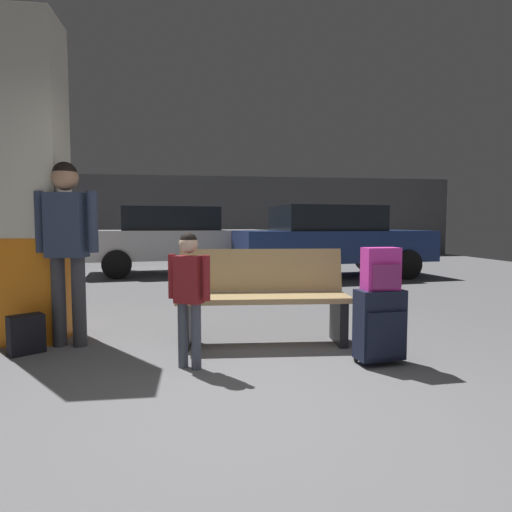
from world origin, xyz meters
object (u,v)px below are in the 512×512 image
object	(u,v)px
adult	(67,234)
structural_pillar	(33,183)
child	(189,285)
parked_car_near	(330,239)
backpack_dark_floor	(26,334)
parked_car_far	(175,238)
bench	(263,296)
backpack_bright	(381,269)
suitcase	(380,325)

from	to	relation	value
adult	structural_pillar	bearing A→B (deg)	141.96
child	parked_car_near	xyz separation A→B (m)	(2.89, 5.58, 0.15)
adult	backpack_dark_floor	size ratio (longest dim) A/B	4.98
parked_car_near	child	bearing A→B (deg)	-117.38
structural_pillar	parked_car_far	world-z (taller)	structural_pillar
bench	adult	size ratio (longest dim) A/B	0.96
child	parked_car_near	world-z (taller)	parked_car_near
parked_car_far	backpack_bright	bearing A→B (deg)	-74.03
structural_pillar	child	world-z (taller)	structural_pillar
bench	suitcase	world-z (taller)	bench
backpack_dark_floor	adult	bearing A→B (deg)	30.58
suitcase	child	xyz separation A→B (m)	(-1.52, 0.10, 0.34)
adult	parked_car_far	size ratio (longest dim) A/B	0.39
bench	adult	world-z (taller)	adult
adult	bench	bearing A→B (deg)	-3.42
backpack_bright	parked_car_near	world-z (taller)	parked_car_near
backpack_dark_floor	parked_car_far	world-z (taller)	parked_car_far
parked_car_near	structural_pillar	bearing A→B (deg)	-134.21
child	parked_car_near	size ratio (longest dim) A/B	0.25
backpack_bright	adult	world-z (taller)	adult
structural_pillar	backpack_bright	xyz separation A→B (m)	(3.02, -1.18, -0.75)
child	parked_car_far	bearing A→B (deg)	93.76
adult	parked_car_far	distance (m)	6.03
structural_pillar	adult	xyz separation A→B (m)	(0.38, -0.30, -0.48)
suitcase	adult	xyz separation A→B (m)	(-2.63, 0.88, 0.72)
adult	child	bearing A→B (deg)	-34.84
parked_car_far	child	bearing A→B (deg)	-86.24
structural_pillar	parked_car_near	world-z (taller)	structural_pillar
parked_car_far	adult	bearing A→B (deg)	-96.38
suitcase	parked_car_far	distance (m)	7.16
suitcase	backpack_dark_floor	world-z (taller)	suitcase
backpack_bright	parked_car_far	distance (m)	7.14
structural_pillar	parked_car_far	bearing A→B (deg)	79.52
structural_pillar	adult	distance (m)	0.68
bench	adult	distance (m)	1.90
bench	backpack_bright	size ratio (longest dim) A/B	4.80
backpack_dark_floor	child	bearing A→B (deg)	-22.42
structural_pillar	child	bearing A→B (deg)	-35.68
structural_pillar	parked_car_far	xyz separation A→B (m)	(1.05, 5.69, -0.72)
adult	parked_car_near	distance (m)	6.26
bench	parked_car_far	size ratio (longest dim) A/B	0.38
backpack_bright	child	world-z (taller)	child
structural_pillar	backpack_dark_floor	xyz separation A→B (m)	(0.07, -0.49, -1.36)
structural_pillar	suitcase	bearing A→B (deg)	-21.33
structural_pillar	bench	size ratio (longest dim) A/B	1.88
bench	backpack_bright	bearing A→B (deg)	-42.62
child	backpack_dark_floor	world-z (taller)	child
parked_car_far	bench	bearing A→B (deg)	-79.53
bench	backpack_bright	distance (m)	1.19
suitcase	backpack_bright	size ratio (longest dim) A/B	1.78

